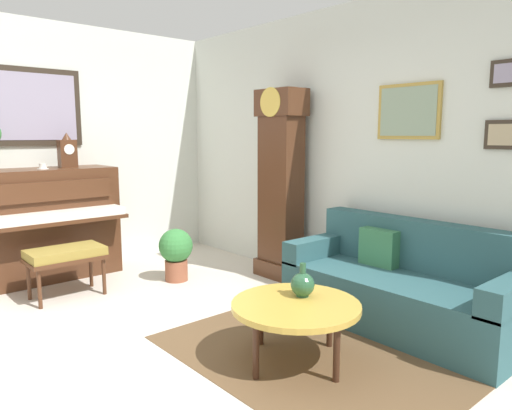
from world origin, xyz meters
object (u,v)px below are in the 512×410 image
(green_jug, at_px, (303,284))
(mantel_clock, at_px, (67,152))
(teacup, at_px, (43,167))
(piano, at_px, (46,223))
(grandfather_clock, at_px, (281,189))
(potted_plant, at_px, (176,251))
(piano_bench, at_px, (66,256))
(couch, at_px, (402,287))
(coffee_table, at_px, (296,307))

(green_jug, bearing_deg, mantel_clock, -170.89)
(teacup, bearing_deg, piano, 165.55)
(grandfather_clock, distance_m, potted_plant, 1.30)
(potted_plant, bearing_deg, piano, -135.21)
(grandfather_clock, height_order, potted_plant, grandfather_clock)
(piano_bench, xyz_separation_m, mantel_clock, (-0.76, 0.34, 0.96))
(piano_bench, distance_m, couch, 3.09)
(teacup, bearing_deg, couch, 29.52)
(coffee_table, distance_m, potted_plant, 2.16)
(piano_bench, height_order, green_jug, green_jug)
(mantel_clock, bearing_deg, potted_plant, 35.98)
(teacup, bearing_deg, piano_bench, -4.50)
(grandfather_clock, height_order, teacup, grandfather_clock)
(coffee_table, bearing_deg, green_jug, 115.81)
(coffee_table, height_order, green_jug, green_jug)
(grandfather_clock, distance_m, couch, 1.76)
(teacup, bearing_deg, potted_plant, 47.97)
(grandfather_clock, xyz_separation_m, mantel_clock, (-1.62, -1.67, 0.40))
(piano_bench, height_order, coffee_table, piano_bench)
(couch, bearing_deg, coffee_table, -95.56)
(couch, height_order, mantel_clock, mantel_clock)
(piano_bench, height_order, potted_plant, potted_plant)
(couch, distance_m, teacup, 3.74)
(piano_bench, distance_m, potted_plant, 1.10)
(piano, height_order, piano_bench, piano)
(coffee_table, bearing_deg, couch, 84.44)
(piano, distance_m, potted_plant, 1.44)
(grandfather_clock, xyz_separation_m, teacup, (-1.54, -1.96, 0.25))
(piano, distance_m, grandfather_clock, 2.55)
(mantel_clock, bearing_deg, couch, 24.79)
(mantel_clock, relative_size, potted_plant, 0.68)
(green_jug, bearing_deg, grandfather_clock, 140.82)
(piano_bench, height_order, mantel_clock, mantel_clock)
(potted_plant, bearing_deg, piano_bench, -102.48)
(coffee_table, xyz_separation_m, mantel_clock, (-3.13, -0.36, 0.97))
(grandfather_clock, bearing_deg, mantel_clock, -134.09)
(teacup, relative_size, potted_plant, 0.21)
(piano_bench, xyz_separation_m, grandfather_clock, (0.86, 2.02, 0.56))
(piano, relative_size, grandfather_clock, 0.71)
(grandfather_clock, relative_size, couch, 1.07)
(piano_bench, height_order, couch, couch)
(piano, height_order, mantel_clock, mantel_clock)
(piano_bench, bearing_deg, couch, 36.61)
(potted_plant, bearing_deg, grandfather_clock, 56.79)
(piano, bearing_deg, potted_plant, 44.79)
(green_jug, bearing_deg, teacup, -165.30)
(mantel_clock, bearing_deg, piano, -90.43)
(piano, xyz_separation_m, green_jug, (3.07, 0.76, -0.09))
(piano_bench, xyz_separation_m, green_jug, (2.30, 0.84, 0.10))
(grandfather_clock, relative_size, coffee_table, 2.31)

